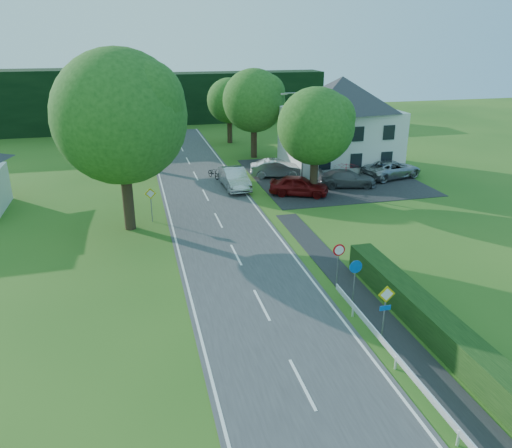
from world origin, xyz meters
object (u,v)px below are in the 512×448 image
object	(u,v)px
parked_car_silver_a	(277,168)
parked_car_grey	(347,178)
parasol	(346,175)
parked_car_red	(299,185)
parked_car_silver_b	(392,169)
moving_car	(234,178)
motorcycle	(213,173)
streetlight	(302,136)

from	to	relation	value
parked_car_silver_a	parked_car_grey	world-z (taller)	parked_car_silver_a
parked_car_silver_a	parasol	bearing A→B (deg)	-121.20
parked_car_red	parked_car_grey	size ratio (longest dim) A/B	0.96
parked_car_grey	parked_car_silver_b	xyz separation A→B (m)	(5.08, 1.64, 0.07)
parked_car_red	parked_car_silver_a	xyz separation A→B (m)	(-0.18, 5.73, -0.01)
parked_car_grey	parked_car_silver_b	bearing A→B (deg)	-58.87
moving_car	parasol	size ratio (longest dim) A/B	2.27
parked_car_silver_b	motorcycle	bearing A→B (deg)	63.06
parked_car_red	parked_car_grey	bearing A→B (deg)	-49.79
parked_car_silver_b	parasol	xyz separation A→B (m)	(-5.20, -1.65, 0.24)
streetlight	motorcycle	bearing A→B (deg)	143.90
streetlight	parked_car_red	xyz separation A→B (m)	(-0.72, -1.82, -3.62)
parked_car_silver_a	parked_car_grey	xyz separation A→B (m)	(4.94, -4.40, -0.08)
streetlight	parked_car_silver_a	xyz separation A→B (m)	(-0.90, 3.91, -3.63)
parked_car_red	parked_car_silver_a	size ratio (longest dim) A/B	0.98
parked_car_grey	parasol	distance (m)	0.34
parked_car_silver_b	streetlight	bearing A→B (deg)	83.36
parked_car_silver_a	parked_car_grey	size ratio (longest dim) A/B	0.98
motorcycle	parked_car_red	size ratio (longest dim) A/B	0.40
parked_car_red	parked_car_silver_a	bearing A→B (deg)	26.33
parked_car_red	parked_car_grey	distance (m)	4.95
streetlight	parked_car_red	bearing A→B (deg)	-111.62
parked_car_silver_a	motorcycle	bearing A→B (deg)	92.36
streetlight	parasol	xyz separation A→B (m)	(3.92, -0.50, -3.40)
moving_car	parked_car_red	distance (m)	5.64
moving_car	parked_car_silver_a	size ratio (longest dim) A/B	1.08
parked_car_silver_b	moving_car	bearing A→B (deg)	75.21
parked_car_silver_a	parasol	world-z (taller)	parasol
parked_car_red	parked_car_silver_a	world-z (taller)	parked_car_red
parked_car_red	parked_car_silver_a	distance (m)	5.73
parked_car_grey	parked_car_red	bearing A→B (deg)	118.92
parked_car_grey	motorcycle	bearing A→B (deg)	76.83
streetlight	moving_car	size ratio (longest dim) A/B	1.55
motorcycle	streetlight	bearing A→B (deg)	-55.17
motorcycle	parked_car_grey	xyz separation A→B (m)	(10.64, -5.29, 0.22)
parked_car_red	parked_car_silver_b	world-z (taller)	parked_car_red
motorcycle	parked_car_red	world-z (taller)	parked_car_red
motorcycle	parked_car_red	bearing A→B (deg)	-67.51
motorcycle	parked_car_silver_a	xyz separation A→B (m)	(5.70, -0.90, 0.30)
parked_car_silver_a	parked_car_grey	bearing A→B (deg)	-120.38
parked_car_silver_a	parked_car_silver_b	xyz separation A→B (m)	(10.02, -2.76, -0.01)
parked_car_silver_b	parked_car_grey	bearing A→B (deg)	94.00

